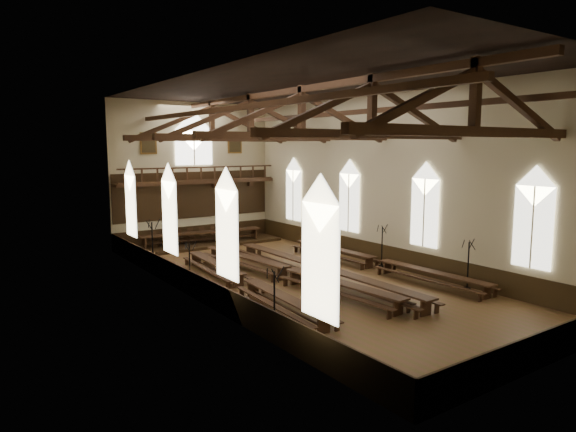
{
  "coord_description": "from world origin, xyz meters",
  "views": [
    {
      "loc": [
        -15.43,
        -21.01,
        6.9
      ],
      "look_at": [
        0.21,
        1.5,
        3.17
      ],
      "focal_mm": 32.0,
      "sensor_mm": 36.0,
      "label": 1
    }
  ],
  "objects_px": {
    "candelabrum_left_far": "(153,254)",
    "candelabrum_right_near": "(468,274)",
    "high_table": "(202,233)",
    "refectory_row_c": "(320,269)",
    "candelabrum_right_mid": "(382,254)",
    "dais": "(202,244)",
    "refectory_row_a": "(246,281)",
    "candelabrum_left_mid": "(190,275)",
    "candelabrum_right_far": "(310,237)",
    "refectory_row_b": "(288,272)",
    "refectory_row_d": "(378,262)",
    "candelabrum_left_near": "(274,315)"
  },
  "relations": [
    {
      "from": "refectory_row_d",
      "to": "candelabrum_left_near",
      "type": "distance_m",
      "value": 11.38
    },
    {
      "from": "candelabrum_right_mid",
      "to": "candelabrum_left_mid",
      "type": "bearing_deg",
      "value": 170.73
    },
    {
      "from": "high_table",
      "to": "candelabrum_right_near",
      "type": "relative_size",
      "value": 3.5
    },
    {
      "from": "refectory_row_c",
      "to": "candelabrum_right_mid",
      "type": "height_order",
      "value": "candelabrum_right_mid"
    },
    {
      "from": "candelabrum_left_mid",
      "to": "candelabrum_right_mid",
      "type": "xyz_separation_m",
      "value": [
        11.1,
        -1.81,
        0.02
      ]
    },
    {
      "from": "candelabrum_left_far",
      "to": "candelabrum_right_near",
      "type": "bearing_deg",
      "value": -48.69
    },
    {
      "from": "high_table",
      "to": "candelabrum_left_far",
      "type": "xyz_separation_m",
      "value": [
        -5.31,
        -4.85,
        -0.01
      ]
    },
    {
      "from": "refectory_row_d",
      "to": "refectory_row_c",
      "type": "bearing_deg",
      "value": 175.79
    },
    {
      "from": "dais",
      "to": "high_table",
      "type": "distance_m",
      "value": 0.78
    },
    {
      "from": "candelabrum_left_far",
      "to": "candelabrum_right_far",
      "type": "height_order",
      "value": "candelabrum_left_far"
    },
    {
      "from": "candelabrum_left_near",
      "to": "candelabrum_left_mid",
      "type": "xyz_separation_m",
      "value": [
        0.0,
        7.44,
        -0.06
      ]
    },
    {
      "from": "candelabrum_right_far",
      "to": "refectory_row_b",
      "type": "bearing_deg",
      "value": -134.19
    },
    {
      "from": "candelabrum_right_near",
      "to": "refectory_row_a",
      "type": "bearing_deg",
      "value": 146.52
    },
    {
      "from": "refectory_row_b",
      "to": "refectory_row_c",
      "type": "distance_m",
      "value": 1.69
    },
    {
      "from": "refectory_row_a",
      "to": "refectory_row_d",
      "type": "bearing_deg",
      "value": -5.31
    },
    {
      "from": "refectory_row_b",
      "to": "high_table",
      "type": "relative_size",
      "value": 1.69
    },
    {
      "from": "candelabrum_left_near",
      "to": "candelabrum_left_far",
      "type": "xyz_separation_m",
      "value": [
        0.0,
        12.47,
        0.09
      ]
    },
    {
      "from": "refectory_row_d",
      "to": "candelabrum_right_far",
      "type": "xyz_separation_m",
      "value": [
        0.89,
        7.45,
        0.21
      ]
    },
    {
      "from": "refectory_row_a",
      "to": "refectory_row_b",
      "type": "xyz_separation_m",
      "value": [
        2.58,
        0.14,
        0.05
      ]
    },
    {
      "from": "refectory_row_b",
      "to": "dais",
      "type": "distance_m",
      "value": 11.44
    },
    {
      "from": "candelabrum_left_near",
      "to": "candelabrum_right_far",
      "type": "height_order",
      "value": "candelabrum_left_near"
    },
    {
      "from": "refectory_row_d",
      "to": "candelabrum_right_mid",
      "type": "xyz_separation_m",
      "value": [
        0.89,
        0.61,
        0.22
      ]
    },
    {
      "from": "refectory_row_a",
      "to": "candelabrum_right_near",
      "type": "height_order",
      "value": "candelabrum_right_near"
    },
    {
      "from": "refectory_row_c",
      "to": "candelabrum_left_mid",
      "type": "xyz_separation_m",
      "value": [
        -6.3,
        2.14,
        0.16
      ]
    },
    {
      "from": "candelabrum_left_near",
      "to": "candelabrum_left_mid",
      "type": "bearing_deg",
      "value": 90.0
    },
    {
      "from": "high_table",
      "to": "refectory_row_c",
      "type": "bearing_deg",
      "value": -85.31
    },
    {
      "from": "candelabrum_left_mid",
      "to": "refectory_row_d",
      "type": "bearing_deg",
      "value": -13.37
    },
    {
      "from": "dais",
      "to": "candelabrum_right_far",
      "type": "relative_size",
      "value": 4.73
    },
    {
      "from": "candelabrum_left_mid",
      "to": "candelabrum_right_far",
      "type": "distance_m",
      "value": 12.18
    },
    {
      "from": "refectory_row_b",
      "to": "candelabrum_left_near",
      "type": "distance_m",
      "value": 7.57
    },
    {
      "from": "refectory_row_d",
      "to": "candelabrum_left_mid",
      "type": "xyz_separation_m",
      "value": [
        -10.21,
        2.43,
        0.2
      ]
    },
    {
      "from": "refectory_row_c",
      "to": "candelabrum_right_far",
      "type": "bearing_deg",
      "value": 56.18
    },
    {
      "from": "refectory_row_b",
      "to": "high_table",
      "type": "xyz_separation_m",
      "value": [
        0.59,
        11.41,
        0.32
      ]
    },
    {
      "from": "dais",
      "to": "candelabrum_left_near",
      "type": "distance_m",
      "value": 18.13
    },
    {
      "from": "refectory_row_c",
      "to": "candelabrum_right_near",
      "type": "bearing_deg",
      "value": -48.71
    },
    {
      "from": "candelabrum_left_far",
      "to": "candelabrum_right_mid",
      "type": "distance_m",
      "value": 13.04
    },
    {
      "from": "candelabrum_left_near",
      "to": "candelabrum_right_near",
      "type": "relative_size",
      "value": 1.04
    },
    {
      "from": "refectory_row_a",
      "to": "candelabrum_right_mid",
      "type": "relative_size",
      "value": 5.69
    },
    {
      "from": "candelabrum_left_near",
      "to": "dais",
      "type": "bearing_deg",
      "value": 72.94
    },
    {
      "from": "dais",
      "to": "candelabrum_right_far",
      "type": "bearing_deg",
      "value": -40.0
    },
    {
      "from": "candelabrum_left_far",
      "to": "refectory_row_c",
      "type": "bearing_deg",
      "value": -48.68
    },
    {
      "from": "refectory_row_c",
      "to": "high_table",
      "type": "distance_m",
      "value": 12.06
    },
    {
      "from": "dais",
      "to": "candelabrum_right_near",
      "type": "bearing_deg",
      "value": -71.69
    },
    {
      "from": "refectory_row_c",
      "to": "dais",
      "type": "distance_m",
      "value": 12.07
    },
    {
      "from": "candelabrum_right_mid",
      "to": "dais",
      "type": "bearing_deg",
      "value": 116.33
    },
    {
      "from": "refectory_row_c",
      "to": "candelabrum_right_far",
      "type": "xyz_separation_m",
      "value": [
        4.8,
        7.16,
        0.17
      ]
    },
    {
      "from": "refectory_row_d",
      "to": "dais",
      "type": "height_order",
      "value": "refectory_row_d"
    },
    {
      "from": "candelabrum_right_far",
      "to": "candelabrum_right_mid",
      "type": "bearing_deg",
      "value": -90.0
    },
    {
      "from": "candelabrum_left_near",
      "to": "candelabrum_right_far",
      "type": "relative_size",
      "value": 1.07
    },
    {
      "from": "high_table",
      "to": "candelabrum_left_far",
      "type": "distance_m",
      "value": 7.2
    }
  ]
}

